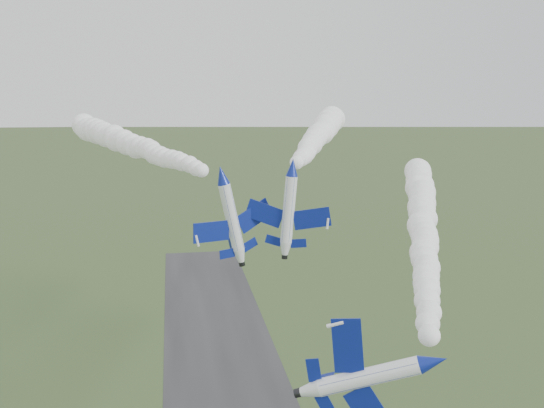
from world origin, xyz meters
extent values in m
cylinder|color=white|center=(9.10, -7.65, 35.47)|extent=(4.41, 7.86, 1.76)
cone|color=navy|center=(7.36, -12.21, 35.47)|extent=(2.37, 2.52, 1.76)
cone|color=white|center=(10.78, -3.26, 35.47)|extent=(2.24, 2.18, 1.76)
cylinder|color=black|center=(11.11, -2.40, 35.47)|extent=(1.03, 0.84, 0.89)
ellipsoid|color=black|center=(8.85, -9.68, 35.64)|extent=(2.05, 2.90, 1.17)
cube|color=navy|center=(8.39, -6.59, 38.03)|extent=(2.21, 2.61, 4.04)
cube|color=navy|center=(10.10, -7.24, 32.81)|extent=(2.21, 2.61, 4.04)
cube|color=navy|center=(10.03, -3.86, 36.86)|extent=(1.01, 1.20, 1.77)
cube|color=navy|center=(10.94, -4.21, 34.07)|extent=(1.01, 1.20, 1.77)
cube|color=navy|center=(11.46, -4.65, 35.86)|extent=(2.35, 2.07, 0.77)
cylinder|color=white|center=(-3.42, 24.39, 45.18)|extent=(4.72, 8.49, 1.80)
cone|color=navy|center=(-1.50, 19.44, 45.18)|extent=(2.47, 2.70, 1.80)
cone|color=white|center=(-5.27, 29.14, 45.18)|extent=(2.33, 2.33, 1.80)
cylinder|color=black|center=(-5.63, 30.08, 45.18)|extent=(1.07, 0.89, 0.91)
ellipsoid|color=black|center=(-2.75, 22.33, 45.73)|extent=(2.16, 3.12, 1.20)
cube|color=navy|center=(-6.41, 24.08, 44.36)|extent=(5.08, 3.88, 1.16)
cube|color=navy|center=(-0.95, 26.20, 45.70)|extent=(5.08, 3.88, 1.16)
cube|color=navy|center=(-6.40, 27.74, 44.82)|extent=(2.24, 1.74, 0.54)
cube|color=navy|center=(-3.49, 28.87, 45.54)|extent=(2.24, 1.74, 0.54)
cube|color=navy|center=(-5.12, 27.97, 46.45)|extent=(1.15, 1.71, 2.17)
cylinder|color=white|center=(5.03, 24.20, 45.95)|extent=(3.99, 8.23, 1.57)
cone|color=navy|center=(3.45, 19.31, 45.95)|extent=(2.15, 2.51, 1.57)
cone|color=white|center=(6.54, 28.90, 45.95)|extent=(2.03, 2.14, 1.57)
cylinder|color=black|center=(6.84, 29.82, 45.95)|extent=(0.93, 0.80, 0.79)
ellipsoid|color=black|center=(4.43, 22.19, 46.49)|extent=(1.85, 2.98, 1.05)
cube|color=navy|center=(2.50, 25.83, 46.04)|extent=(4.95, 3.58, 0.50)
cube|color=navy|center=(8.01, 24.05, 45.56)|extent=(4.95, 3.58, 0.50)
cube|color=navy|center=(4.81, 28.54, 46.07)|extent=(2.17, 1.61, 0.26)
cube|color=navy|center=(7.75, 27.60, 45.82)|extent=(2.17, 1.61, 0.26)
cube|color=navy|center=(6.30, 27.82, 47.20)|extent=(0.75, 1.56, 2.13)
camera|label=1|loc=(-9.31, -46.35, 54.69)|focal=40.00mm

